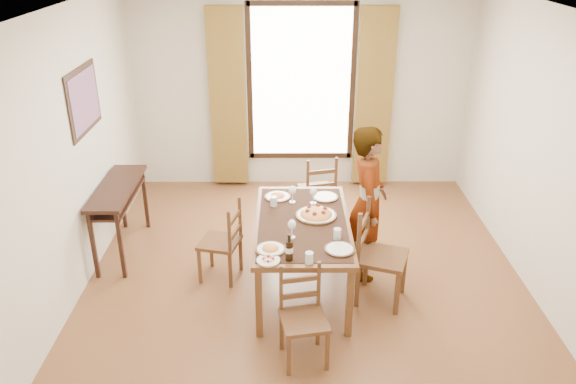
{
  "coord_description": "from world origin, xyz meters",
  "views": [
    {
      "loc": [
        -0.2,
        -4.9,
        3.3
      ],
      "look_at": [
        -0.18,
        0.01,
        1.0
      ],
      "focal_mm": 35.0,
      "sensor_mm": 36.0,
      "label": 1
    }
  ],
  "objects_px": {
    "console_table": "(118,196)",
    "pasta_platter": "(316,212)",
    "man": "(368,203)",
    "dining_table": "(302,228)"
  },
  "relations": [
    {
      "from": "console_table",
      "to": "pasta_platter",
      "type": "distance_m",
      "value": 2.22
    },
    {
      "from": "man",
      "to": "console_table",
      "type": "bearing_deg",
      "value": 85.13
    },
    {
      "from": "console_table",
      "to": "dining_table",
      "type": "xyz_separation_m",
      "value": [
        1.99,
        -0.73,
        0.0
      ]
    },
    {
      "from": "console_table",
      "to": "man",
      "type": "relative_size",
      "value": 0.74
    },
    {
      "from": "man",
      "to": "pasta_platter",
      "type": "distance_m",
      "value": 0.56
    },
    {
      "from": "dining_table",
      "to": "pasta_platter",
      "type": "bearing_deg",
      "value": 34.23
    },
    {
      "from": "dining_table",
      "to": "man",
      "type": "distance_m",
      "value": 0.73
    },
    {
      "from": "pasta_platter",
      "to": "man",
      "type": "bearing_deg",
      "value": 19.29
    },
    {
      "from": "dining_table",
      "to": "man",
      "type": "relative_size",
      "value": 1.01
    },
    {
      "from": "pasta_platter",
      "to": "dining_table",
      "type": "bearing_deg",
      "value": -145.77
    }
  ]
}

